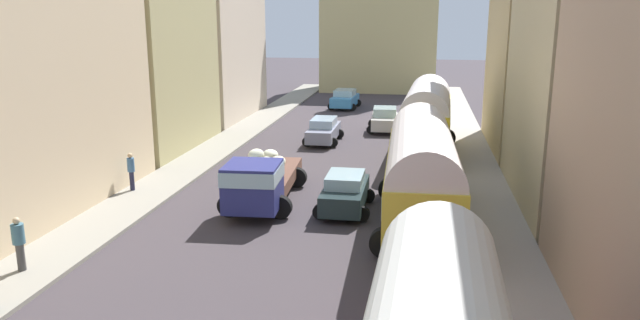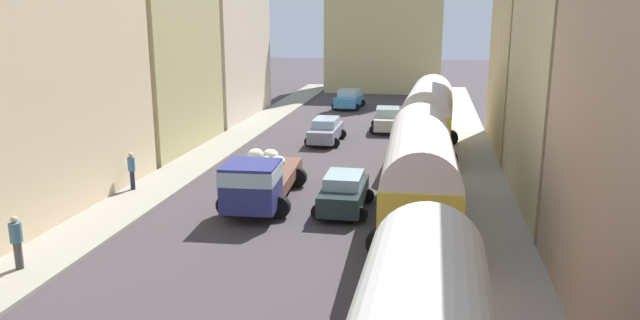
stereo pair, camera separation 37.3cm
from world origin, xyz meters
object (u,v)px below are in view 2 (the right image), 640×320
car_0 (326,130)px  car_4 (388,120)px  car_1 (349,99)px  pedestrian_0 (132,169)px  pedestrian_1 (17,241)px  parked_bus_2 (429,115)px  cargo_truck_0 (260,178)px  parked_bus_1 (420,171)px  car_3 (344,192)px

car_0 → car_4: 5.53m
car_1 → pedestrian_0: 26.63m
car_0 → pedestrian_1: 21.37m
parked_bus_2 → car_0: (-6.17, 2.42, -1.50)m
cargo_truck_0 → pedestrian_1: 9.39m
parked_bus_2 → car_0: parked_bus_2 is taller
car_1 → pedestrian_0: (-6.14, -25.91, 0.25)m
parked_bus_1 → car_0: (-5.94, 14.23, -1.41)m
pedestrian_1 → car_1: bearing=81.0°
car_0 → pedestrian_0: 13.72m
car_1 → car_3: (3.44, -26.74, -0.02)m
pedestrian_0 → car_1: bearing=76.7°
car_1 → car_4: 10.36m
parked_bus_2 → car_4: parked_bus_2 is taller
pedestrian_1 → pedestrian_0: bearing=94.5°
car_0 → car_1: size_ratio=1.04×
parked_bus_1 → pedestrian_1: (-11.88, -6.29, -1.13)m
parked_bus_1 → car_0: bearing=112.6°
parked_bus_1 → parked_bus_2: size_ratio=1.10×
parked_bus_2 → car_4: (-2.71, 6.72, -1.47)m
car_0 → car_3: (2.97, -12.85, 0.01)m
cargo_truck_0 → car_1: (0.00, 26.78, -0.39)m
car_1 → car_3: size_ratio=1.09×
car_0 → car_1: (-0.47, 13.89, 0.03)m
car_4 → parked_bus_1: bearing=-82.4°
cargo_truck_0 → pedestrian_1: (-5.47, -7.64, -0.14)m
car_3 → pedestrian_1: bearing=-139.3°
parked_bus_1 → car_4: size_ratio=2.65×
parked_bus_2 → car_0: 6.80m
parked_bus_1 → car_4: bearing=97.6°
car_3 → cargo_truck_0: bearing=-179.4°
car_3 → pedestrian_1: (-8.91, -7.67, 0.26)m
parked_bus_1 → pedestrian_0: (-12.55, 2.21, -1.12)m
parked_bus_2 → cargo_truck_0: size_ratio=1.23×
car_0 → pedestrian_0: size_ratio=2.39×
parked_bus_2 → car_3: size_ratio=2.36×
parked_bus_2 → car_1: size_ratio=2.17×
pedestrian_1 → cargo_truck_0: bearing=54.4°
parked_bus_2 → parked_bus_1: bearing=-91.1°
parked_bus_2 → pedestrian_0: 16.03m
pedestrian_0 → pedestrian_1: bearing=-85.5°
pedestrian_1 → car_0: bearing=73.9°
car_4 → pedestrian_0: 19.18m
car_0 → cargo_truck_0: bearing=-92.1°
car_4 → car_0: bearing=-128.8°
parked_bus_2 → car_3: (-3.20, -10.43, -1.49)m
car_0 → car_3: 13.19m
parked_bus_2 → pedestrian_1: size_ratio=4.97×
parked_bus_2 → pedestrian_1: bearing=-123.8°
parked_bus_1 → car_3: bearing=155.0°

